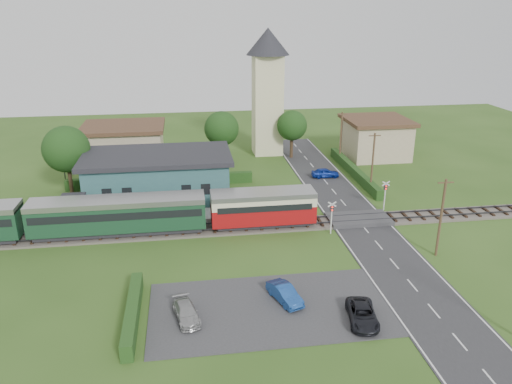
{
  "coord_description": "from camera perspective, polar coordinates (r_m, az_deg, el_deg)",
  "views": [
    {
      "loc": [
        -6.81,
        -41.99,
        20.29
      ],
      "look_at": [
        -0.13,
        4.0,
        2.94
      ],
      "focal_mm": 35.0,
      "sensor_mm": 36.0,
      "label": 1
    }
  ],
  "objects": [
    {
      "name": "pedestrian_far",
      "position": [
        52.43,
        -19.8,
        -2.03
      ],
      "size": [
        0.9,
        1.01,
        1.72
      ],
      "primitive_type": "imported",
      "rotation": [
        0.0,
        0.0,
        1.92
      ],
      "color": "gray",
      "rests_on": "platform"
    },
    {
      "name": "tree_a",
      "position": [
        59.42,
        -20.87,
        4.58
      ],
      "size": [
        5.2,
        5.2,
        8.0
      ],
      "color": "#332316",
      "rests_on": "ground"
    },
    {
      "name": "utility_pole_b",
      "position": [
        44.88,
        20.39,
        -2.68
      ],
      "size": [
        1.4,
        0.22,
        7.0
      ],
      "color": "#473321",
      "rests_on": "ground"
    },
    {
      "name": "house_east",
      "position": [
        73.35,
        13.52,
        6.1
      ],
      "size": [
        8.8,
        8.8,
        5.5
      ],
      "color": "tan",
      "rests_on": "ground"
    },
    {
      "name": "pedestrian_near",
      "position": [
        51.03,
        -4.53,
        -1.56
      ],
      "size": [
        0.64,
        0.52,
        1.52
      ],
      "primitive_type": "imported",
      "rotation": [
        0.0,
        0.0,
        3.47
      ],
      "color": "gray",
      "rests_on": "platform"
    },
    {
      "name": "streetlamp_east",
      "position": [
        74.68,
        9.83,
        6.81
      ],
      "size": [
        0.3,
        0.3,
        5.15
      ],
      "color": "#3F3F47",
      "rests_on": "ground"
    },
    {
      "name": "equipment_hut",
      "position": [
        51.92,
        -20.12,
        -1.77
      ],
      "size": [
        2.3,
        2.3,
        2.55
      ],
      "color": "beige",
      "rests_on": "platform"
    },
    {
      "name": "car_park_silver",
      "position": [
        35.5,
        -7.99,
        -13.46
      ],
      "size": [
        2.18,
        3.78,
        1.03
      ],
      "primitive_type": "imported",
      "rotation": [
        0.0,
        0.0,
        0.22
      ],
      "color": "#9D9D9D",
      "rests_on": "car_park"
    },
    {
      "name": "platform",
      "position": [
        51.38,
        -11.17,
        -2.93
      ],
      "size": [
        30.0,
        3.0,
        0.45
      ],
      "primitive_type": "cube",
      "color": "gray",
      "rests_on": "ground"
    },
    {
      "name": "car_park",
      "position": [
        36.58,
        1.52,
        -13.16
      ],
      "size": [
        17.0,
        9.0,
        0.08
      ],
      "primitive_type": "cube",
      "color": "#333335",
      "rests_on": "ground"
    },
    {
      "name": "streetlamp_west",
      "position": [
        66.12,
        -21.28,
        3.93
      ],
      "size": [
        0.3,
        0.3,
        5.15
      ],
      "color": "#3F3F47",
      "rests_on": "ground"
    },
    {
      "name": "crossing_signal_far",
      "position": [
        53.83,
        14.56,
        0.08
      ],
      "size": [
        0.84,
        0.28,
        3.28
      ],
      "color": "silver",
      "rests_on": "ground"
    },
    {
      "name": "car_on_road",
      "position": [
        63.34,
        7.91,
        2.19
      ],
      "size": [
        3.5,
        1.54,
        1.17
      ],
      "primitive_type": "imported",
      "rotation": [
        0.0,
        0.0,
        1.52
      ],
      "color": "#0E2994",
      "rests_on": "road"
    },
    {
      "name": "hedge_carpark",
      "position": [
        36.12,
        -13.92,
        -13.25
      ],
      "size": [
        0.8,
        9.0,
        1.2
      ],
      "primitive_type": "cube",
      "color": "#193814",
      "rests_on": "ground"
    },
    {
      "name": "car_park_dark",
      "position": [
        35.64,
        12.06,
        -13.52
      ],
      "size": [
        2.48,
        4.24,
        1.11
      ],
      "primitive_type": "imported",
      "rotation": [
        0.0,
        0.0,
        -0.17
      ],
      "color": "black",
      "rests_on": "car_park"
    },
    {
      "name": "railway_track",
      "position": [
        48.88,
        0.49,
        -3.92
      ],
      "size": [
        76.0,
        3.2,
        0.49
      ],
      "color": "#4C443D",
      "rests_on": "ground"
    },
    {
      "name": "crossing_signal_near",
      "position": [
        47.26,
        8.64,
        -2.36
      ],
      "size": [
        0.84,
        0.28,
        3.28
      ],
      "color": "silver",
      "rests_on": "ground"
    },
    {
      "name": "house_west",
      "position": [
        69.72,
        -14.8,
        5.25
      ],
      "size": [
        10.8,
        8.8,
        5.5
      ],
      "color": "tan",
      "rests_on": "ground"
    },
    {
      "name": "hedge_station",
      "position": [
        60.84,
        -10.82,
        1.26
      ],
      "size": [
        22.0,
        0.8,
        1.3
      ],
      "primitive_type": "cube",
      "color": "#193814",
      "rests_on": "ground"
    },
    {
      "name": "church_tower",
      "position": [
        71.69,
        1.33,
        12.39
      ],
      "size": [
        6.0,
        6.0,
        17.6
      ],
      "color": "beige",
      "rests_on": "ground"
    },
    {
      "name": "ground",
      "position": [
        47.13,
        0.86,
        -5.03
      ],
      "size": [
        120.0,
        120.0,
        0.0
      ],
      "primitive_type": "plane",
      "color": "#2D4C19"
    },
    {
      "name": "hedge_roadside",
      "position": [
        64.75,
        11.1,
        2.37
      ],
      "size": [
        0.8,
        18.0,
        1.2
      ],
      "primitive_type": "cube",
      "color": "#193814",
      "rests_on": "ground"
    },
    {
      "name": "station_building",
      "position": [
        55.92,
        -11.11,
        1.73
      ],
      "size": [
        16.0,
        9.0,
        5.3
      ],
      "color": "#356667",
      "rests_on": "ground"
    },
    {
      "name": "train",
      "position": [
        48.56,
        -19.18,
        -2.64
      ],
      "size": [
        43.2,
        2.9,
        3.4
      ],
      "color": "#232328",
      "rests_on": "ground"
    },
    {
      "name": "car_park_blue",
      "position": [
        37.09,
        3.3,
        -11.5
      ],
      "size": [
        2.39,
        3.8,
        1.18
      ],
      "primitive_type": "imported",
      "rotation": [
        0.0,
        0.0,
        0.34
      ],
      "color": "navy",
      "rests_on": "car_park"
    },
    {
      "name": "crossing_deck",
      "position": [
        51.19,
        11.64,
        -3.06
      ],
      "size": [
        6.2,
        3.4,
        0.45
      ],
      "primitive_type": "cube",
      "color": "#333335",
      "rests_on": "ground"
    },
    {
      "name": "tree_b",
      "position": [
        66.93,
        -3.96,
        7.23
      ],
      "size": [
        4.6,
        4.6,
        7.34
      ],
      "color": "#332316",
      "rests_on": "ground"
    },
    {
      "name": "road",
      "position": [
        49.56,
        12.38,
        -4.18
      ],
      "size": [
        6.0,
        70.0,
        0.05
      ],
      "primitive_type": "cube",
      "color": "#28282B",
      "rests_on": "ground"
    },
    {
      "name": "tree_c",
      "position": [
        70.37,
        4.13,
        7.58
      ],
      "size": [
        4.2,
        4.2,
        6.78
      ],
      "color": "#332316",
      "rests_on": "ground"
    },
    {
      "name": "utility_pole_d",
      "position": [
        69.38,
        9.68,
        6.28
      ],
      "size": [
        1.4,
        0.22,
        7.0
      ],
      "color": "#473321",
      "rests_on": "ground"
    },
    {
      "name": "utility_pole_c",
      "position": [
        58.5,
        13.18,
        3.37
      ],
      "size": [
        1.4,
        0.22,
        7.0
      ],
      "color": "#473321",
      "rests_on": "ground"
    }
  ]
}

